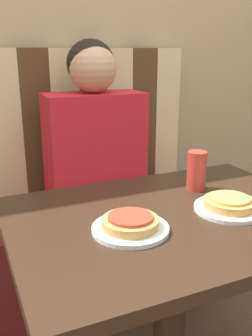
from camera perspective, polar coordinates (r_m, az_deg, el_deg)
name	(u,v)px	position (r m, az deg, el deg)	size (l,w,h in m)	color
wall_back	(69,17)	(1.90, -8.65, 21.78)	(7.00, 0.05, 2.60)	tan
booth_seat	(98,248)	(1.83, -4.36, -12.10)	(1.09, 0.53, 0.50)	#5B1919
booth_backrest	(79,120)	(1.84, -7.21, 7.29)	(1.09, 0.07, 0.66)	#4C331E
dining_table	(172,245)	(1.13, 7.07, -11.63)	(0.92, 0.67, 0.71)	black
person	(94,127)	(1.63, -4.88, 6.30)	(0.42, 0.23, 0.70)	red
plate_left	(130,229)	(0.98, 0.67, -9.24)	(0.20, 0.20, 0.01)	white
plate_right	(229,209)	(1.13, 15.39, -5.99)	(0.20, 0.20, 0.01)	white
pizza_left	(130,222)	(0.97, 0.67, -8.18)	(0.15, 0.15, 0.03)	#C68E47
pizza_right	(229,202)	(1.12, 15.47, -5.05)	(0.15, 0.15, 0.03)	#C68E47
drinking_cup	(197,171)	(1.26, 10.70, -0.40)	(0.06, 0.06, 0.13)	#B23328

